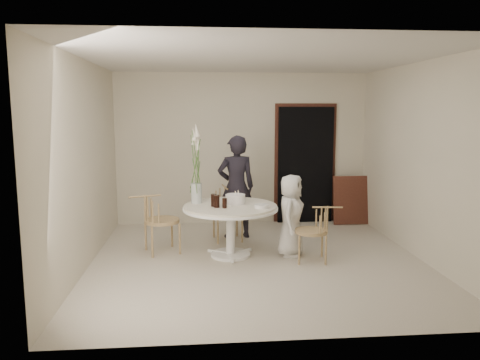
{
  "coord_description": "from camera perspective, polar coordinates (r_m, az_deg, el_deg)",
  "views": [
    {
      "loc": [
        -0.77,
        -6.13,
        2.05
      ],
      "look_at": [
        -0.21,
        0.3,
        1.08
      ],
      "focal_mm": 35.0,
      "sensor_mm": 36.0,
      "label": 1
    }
  ],
  "objects": [
    {
      "name": "plate_stack",
      "position": [
        6.34,
        2.66,
        -3.22
      ],
      "size": [
        0.25,
        0.25,
        0.05
      ],
      "primitive_type": "cylinder",
      "rotation": [
        0.0,
        0.0,
        -0.3
      ],
      "color": "white",
      "rests_on": "table"
    },
    {
      "name": "cola_tumbler_c",
      "position": [
        6.44,
        -3.21,
        -2.48
      ],
      "size": [
        0.1,
        0.1,
        0.17
      ],
      "primitive_type": "cylinder",
      "rotation": [
        0.0,
        0.0,
        0.25
      ],
      "color": "black",
      "rests_on": "table"
    },
    {
      "name": "cola_tumbler_b",
      "position": [
        6.33,
        -1.89,
        -2.83
      ],
      "size": [
        0.07,
        0.07,
        0.14
      ],
      "primitive_type": "cylinder",
      "rotation": [
        0.0,
        0.0,
        0.11
      ],
      "color": "black",
      "rests_on": "table"
    },
    {
      "name": "chair_far",
      "position": [
        7.48,
        -1.69,
        -3.08
      ],
      "size": [
        0.5,
        0.54,
        0.83
      ],
      "rotation": [
        0.0,
        0.0,
        0.13
      ],
      "color": "tan",
      "rests_on": "ground"
    },
    {
      "name": "cola_tumbler_d",
      "position": [
        6.45,
        -3.28,
        -2.64
      ],
      "size": [
        0.08,
        0.08,
        0.13
      ],
      "primitive_type": "cylinder",
      "rotation": [
        0.0,
        0.0,
        -0.26
      ],
      "color": "black",
      "rests_on": "table"
    },
    {
      "name": "cola_tumbler_a",
      "position": [
        6.37,
        -2.86,
        -2.61
      ],
      "size": [
        0.1,
        0.1,
        0.17
      ],
      "primitive_type": "cylinder",
      "rotation": [
        0.0,
        0.0,
        -0.22
      ],
      "color": "black",
      "rests_on": "table"
    },
    {
      "name": "picture_frame",
      "position": [
        8.68,
        13.39,
        -2.4
      ],
      "size": [
        0.65,
        0.2,
        0.87
      ],
      "primitive_type": "cube",
      "rotation": [
        -0.17,
        0.0,
        0.0
      ],
      "color": "#5B2D1F",
      "rests_on": "ground"
    },
    {
      "name": "chair_right",
      "position": [
        6.45,
        9.65,
        -5.49
      ],
      "size": [
        0.49,
        0.46,
        0.77
      ],
      "rotation": [
        0.0,
        0.0,
        -1.69
      ],
      "color": "tan",
      "rests_on": "ground"
    },
    {
      "name": "chair_left",
      "position": [
        6.79,
        -10.49,
        -4.25
      ],
      "size": [
        0.61,
        0.59,
        0.86
      ],
      "rotation": [
        0.0,
        0.0,
        1.91
      ],
      "color": "tan",
      "rests_on": "ground"
    },
    {
      "name": "ground",
      "position": [
        6.51,
        2.11,
        -9.79
      ],
      "size": [
        4.5,
        4.5,
        0.0
      ],
      "primitive_type": "plane",
      "color": "beige",
      "rests_on": "ground"
    },
    {
      "name": "flower_vase",
      "position": [
        6.64,
        -5.37,
        0.89
      ],
      "size": [
        0.15,
        0.15,
        1.13
      ],
      "rotation": [
        0.0,
        0.0,
        0.04
      ],
      "color": "silver",
      "rests_on": "table"
    },
    {
      "name": "birthday_cake",
      "position": [
        6.62,
        -0.58,
        -2.34
      ],
      "size": [
        0.28,
        0.28,
        0.18
      ],
      "rotation": [
        0.0,
        0.0,
        -0.26
      ],
      "color": "white",
      "rests_on": "table"
    },
    {
      "name": "table",
      "position": [
        6.55,
        -1.18,
        -4.07
      ],
      "size": [
        1.33,
        1.33,
        0.73
      ],
      "color": "white",
      "rests_on": "ground"
    },
    {
      "name": "doorway",
      "position": [
        8.59,
        7.96,
        1.81
      ],
      "size": [
        1.0,
        0.1,
        2.1
      ],
      "primitive_type": "cube",
      "color": "black",
      "rests_on": "ground"
    },
    {
      "name": "door_trim",
      "position": [
        8.63,
        7.91,
        2.24
      ],
      "size": [
        1.12,
        0.03,
        2.22
      ],
      "primitive_type": "cube",
      "color": "#5B2D1F",
      "rests_on": "ground"
    },
    {
      "name": "girl",
      "position": [
        7.48,
        -0.48,
        -0.85
      ],
      "size": [
        0.64,
        0.46,
        1.65
      ],
      "primitive_type": "imported",
      "rotation": [
        0.0,
        0.0,
        3.26
      ],
      "color": "black",
      "rests_on": "ground"
    },
    {
      "name": "room_shell",
      "position": [
        6.19,
        2.19,
        4.59
      ],
      "size": [
        4.5,
        4.5,
        4.5
      ],
      "color": "silver",
      "rests_on": "ground"
    },
    {
      "name": "boy",
      "position": [
        6.61,
        6.23,
        -4.33
      ],
      "size": [
        0.55,
        0.66,
        1.16
      ],
      "primitive_type": "imported",
      "rotation": [
        0.0,
        0.0,
        1.2
      ],
      "color": "silver",
      "rests_on": "ground"
    }
  ]
}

